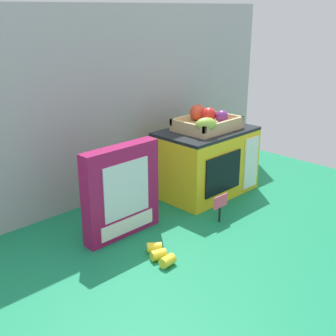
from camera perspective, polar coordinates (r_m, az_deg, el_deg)
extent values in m
plane|color=#147A4C|center=(1.68, 0.63, -5.22)|extent=(1.70, 1.70, 0.00)
cube|color=#A0A3A8|center=(1.76, -5.75, 8.33)|extent=(1.61, 0.03, 0.73)
cube|color=yellow|center=(1.79, 4.81, 0.66)|extent=(0.38, 0.25, 0.25)
cube|color=black|center=(1.75, 4.93, 4.70)|extent=(0.38, 0.25, 0.01)
cube|color=black|center=(1.68, 7.07, -0.70)|extent=(0.20, 0.01, 0.15)
cube|color=white|center=(1.82, 10.52, 0.68)|extent=(0.08, 0.01, 0.21)
cube|color=tan|center=(1.75, 5.02, 5.28)|extent=(0.24, 0.18, 0.02)
cube|color=tan|center=(1.70, 7.17, 5.53)|extent=(0.24, 0.01, 0.02)
cube|color=tan|center=(1.80, 3.03, 6.48)|extent=(0.24, 0.01, 0.02)
cube|color=tan|center=(1.67, 2.51, 5.38)|extent=(0.01, 0.18, 0.02)
cube|color=tan|center=(1.83, 7.34, 6.58)|extent=(0.01, 0.18, 0.02)
sphere|color=#E04228|center=(1.80, 3.80, 7.09)|extent=(0.06, 0.06, 0.06)
sphere|color=red|center=(1.77, 5.21, 6.78)|extent=(0.06, 0.06, 0.06)
sphere|color=#72287F|center=(1.77, 6.98, 6.53)|extent=(0.05, 0.05, 0.05)
ellipsoid|color=#9EC647|center=(1.64, 4.87, 5.57)|extent=(0.10, 0.08, 0.05)
cube|color=#99144C|center=(1.44, -5.97, -3.01)|extent=(0.28, 0.05, 0.31)
cube|color=silver|center=(1.42, -5.29, -2.75)|extent=(0.18, 0.00, 0.18)
cube|color=white|center=(1.47, -5.14, -7.26)|extent=(0.21, 0.00, 0.05)
cylinder|color=black|center=(1.58, 6.59, -5.89)|extent=(0.01, 0.01, 0.06)
cube|color=#F44C6B|center=(1.56, 6.72, -4.25)|extent=(0.07, 0.00, 0.05)
cylinder|color=yellow|center=(1.39, -1.74, -10.10)|extent=(0.06, 0.05, 0.03)
cylinder|color=yellow|center=(1.36, -1.23, -11.00)|extent=(0.05, 0.04, 0.03)
cylinder|color=yellow|center=(1.33, -0.06, -11.78)|extent=(0.05, 0.03, 0.03)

